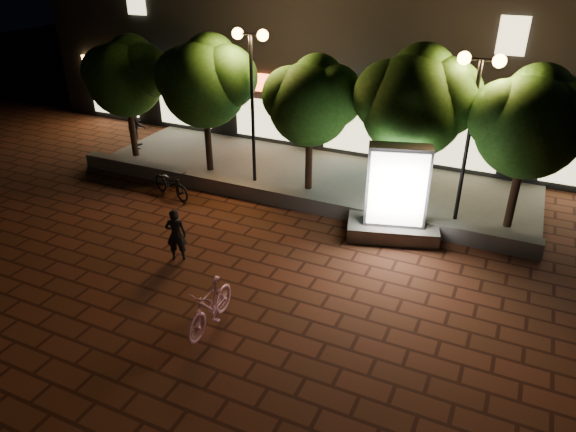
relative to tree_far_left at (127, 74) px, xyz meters
The scene contains 16 objects.
ground 9.43m from the tree_far_left, 38.18° to the right, with size 80.00×80.00×0.00m, color #522719.
retaining_wall 7.72m from the tree_far_left, 11.89° to the right, with size 16.00×0.45×0.50m, color slate.
sidewalk 7.74m from the tree_far_left, ahead, with size 16.00×5.00×0.08m, color slate.
building_block 10.38m from the tree_far_left, 47.32° to the left, with size 28.00×8.12×11.30m.
tree_far_left is the anchor object (origin of this frame).
tree_left 3.51m from the tree_far_left, ahead, with size 3.60×3.00×4.89m.
tree_mid 7.50m from the tree_far_left, ahead, with size 3.24×2.70×4.50m.
tree_right 10.81m from the tree_far_left, ahead, with size 3.72×3.10×5.07m.
tree_far_right 14.00m from the tree_far_left, ahead, with size 3.48×2.90×4.76m.
street_lamp_left 5.50m from the tree_far_left, ahead, with size 1.26×0.36×5.18m.
street_lamp_right 12.47m from the tree_far_left, ahead, with size 1.26×0.36×4.98m.
ad_kiosk 11.31m from the tree_far_left, 10.29° to the right, with size 2.84×1.95×2.80m.
scooter_pink 11.62m from the tree_far_left, 42.74° to the right, with size 0.52×1.83×1.10m, color #E79BC4.
rider 8.60m from the tree_far_left, 43.45° to the right, with size 0.55×0.36×1.51m, color black.
scooter_parked 5.09m from the tree_far_left, 35.54° to the right, with size 0.63×1.79×0.94m, color black.
pedestrian 2.45m from the tree_far_left, 124.42° to the left, with size 0.92×0.72×1.90m, color black.
Camera 1 is at (6.78, -9.87, 7.65)m, focal length 32.54 mm.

